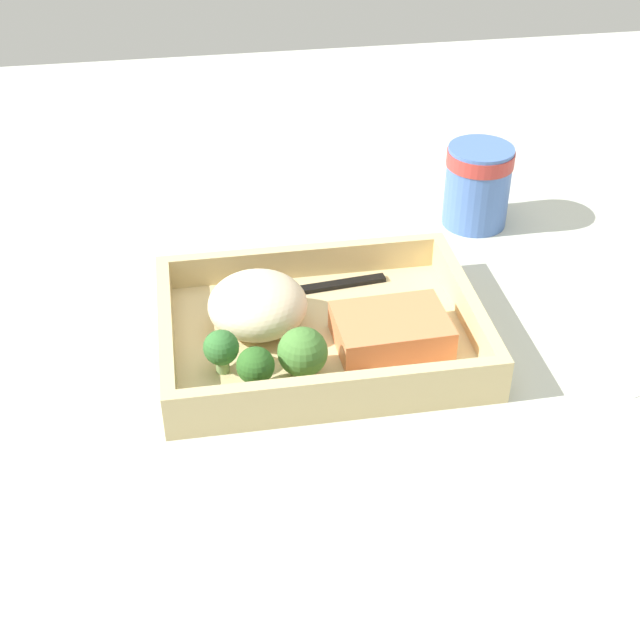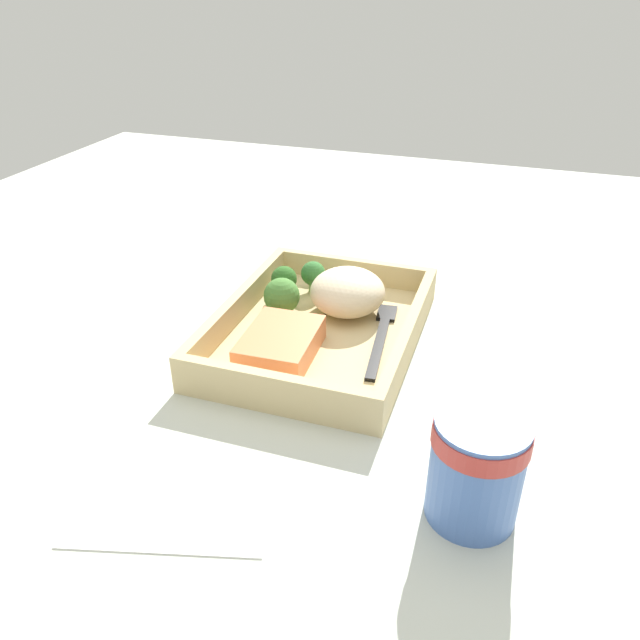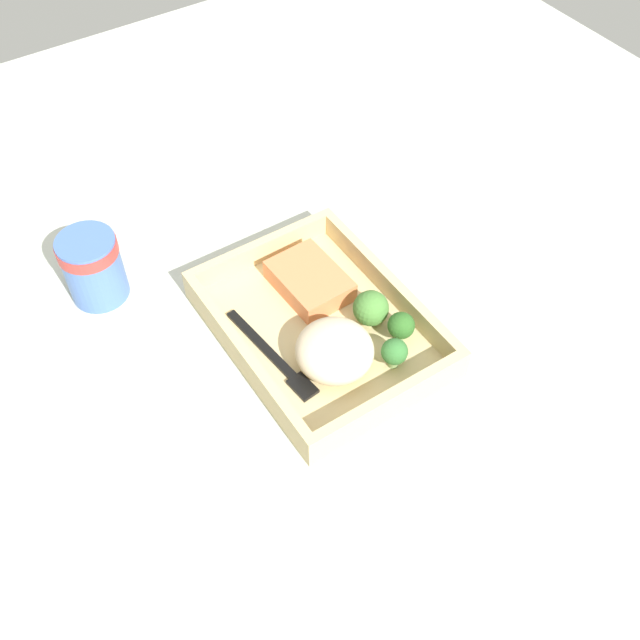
{
  "view_description": "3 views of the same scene",
  "coord_description": "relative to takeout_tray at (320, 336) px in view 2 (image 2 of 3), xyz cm",
  "views": [
    {
      "loc": [
        10.78,
        64.68,
        49.88
      ],
      "look_at": [
        0.0,
        0.0,
        2.7
      ],
      "focal_mm": 50.0,
      "sensor_mm": 36.0,
      "label": 1
    },
    {
      "loc": [
        -58.11,
        -19.5,
        38.09
      ],
      "look_at": [
        0.0,
        0.0,
        2.7
      ],
      "focal_mm": 35.0,
      "sensor_mm": 36.0,
      "label": 2
    },
    {
      "loc": [
        47.24,
        -30.96,
        70.89
      ],
      "look_at": [
        0.0,
        0.0,
        2.7
      ],
      "focal_mm": 42.0,
      "sensor_mm": 36.0,
      "label": 3
    }
  ],
  "objects": [
    {
      "name": "takeout_tray",
      "position": [
        0.0,
        0.0,
        0.0
      ],
      "size": [
        28.85,
        21.64,
        1.2
      ],
      "primitive_type": "cube",
      "color": "tan",
      "rests_on": "ground_plane"
    },
    {
      "name": "receipt_slip",
      "position": [
        -27.71,
        3.2,
        -0.48
      ],
      "size": [
        13.38,
        17.76,
        0.24
      ],
      "primitive_type": "cube",
      "rotation": [
        0.0,
        0.0,
        0.26
      ],
      "color": "white",
      "rests_on": "ground_plane"
    },
    {
      "name": "fork",
      "position": [
        1.1,
        -6.95,
        0.82
      ],
      "size": [
        15.89,
        3.35,
        0.44
      ],
      "color": "black",
      "rests_on": "takeout_tray"
    },
    {
      "name": "broccoli_floret_1",
      "position": [
        9.21,
        4.01,
        3.02
      ],
      "size": [
        3.1,
        3.1,
        4.1
      ],
      "color": "#779658",
      "rests_on": "takeout_tray"
    },
    {
      "name": "mashed_potatoes",
      "position": [
        5.46,
        -1.63,
        3.29
      ],
      "size": [
        9.06,
        8.97,
        5.37
      ],
      "primitive_type": "ellipsoid",
      "color": "beige",
      "rests_on": "takeout_tray"
    },
    {
      "name": "salmon_fillet",
      "position": [
        -6.06,
        2.43,
        2.0
      ],
      "size": [
        10.28,
        7.68,
        2.8
      ],
      "primitive_type": "cube",
      "rotation": [
        0.0,
        0.0,
        0.04
      ],
      "color": "#E37C4C",
      "rests_on": "takeout_tray"
    },
    {
      "name": "paper_cup",
      "position": [
        -20.85,
        -19.52,
        4.53
      ],
      "size": [
        7.34,
        7.34,
        9.18
      ],
      "color": "#476BB3",
      "rests_on": "ground_plane"
    },
    {
      "name": "tray_rim",
      "position": [
        0.0,
        0.0,
        2.16
      ],
      "size": [
        28.85,
        21.64,
        3.12
      ],
      "color": "tan",
      "rests_on": "takeout_tray"
    },
    {
      "name": "broccoli_floret_3",
      "position": [
        2.43,
        5.61,
        2.96
      ],
      "size": [
        4.33,
        4.33,
        4.6
      ],
      "color": "#7FA25A",
      "rests_on": "takeout_tray"
    },
    {
      "name": "ground_plane",
      "position": [
        0.0,
        0.0,
        -1.6
      ],
      "size": [
        160.0,
        160.0,
        2.0
      ],
      "primitive_type": "cube",
      "color": "#B9BEB0"
    },
    {
      "name": "broccoli_floret_2",
      "position": [
        6.58,
        6.95,
        3.03
      ],
      "size": [
        3.23,
        3.23,
        4.17
      ],
      "color": "#84A265",
      "rests_on": "takeout_tray"
    }
  ]
}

